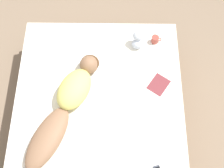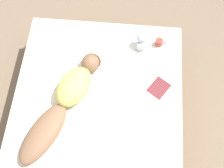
# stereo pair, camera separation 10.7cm
# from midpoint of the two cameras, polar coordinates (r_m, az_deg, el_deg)

# --- Properties ---
(ground_plane) EXTENTS (12.00, 12.00, 0.00)m
(ground_plane) POSITION_cam_midpoint_polar(r_m,az_deg,el_deg) (3.68, -2.94, -6.85)
(ground_plane) COLOR #7A6651
(bed) EXTENTS (1.76, 2.01, 0.58)m
(bed) POSITION_cam_midpoint_polar(r_m,az_deg,el_deg) (3.41, -3.16, -5.26)
(bed) COLOR brown
(bed) RESTS_ON ground_plane
(person) EXTENTS (0.75, 1.28, 0.22)m
(person) POSITION_cam_midpoint_polar(r_m,az_deg,el_deg) (3.07, -9.20, -3.42)
(person) COLOR brown
(person) RESTS_ON bed
(open_magazine) EXTENTS (0.61, 0.55, 0.01)m
(open_magazine) POSITION_cam_midpoint_polar(r_m,az_deg,el_deg) (3.26, 5.72, 0.96)
(open_magazine) COLOR silver
(open_magazine) RESTS_ON bed
(coffee_mug) EXTENTS (0.11, 0.08, 0.09)m
(coffee_mug) POSITION_cam_midpoint_polar(r_m,az_deg,el_deg) (3.47, 7.02, 8.06)
(coffee_mug) COLOR #993D33
(coffee_mug) RESTS_ON bed
(plush_toy) EXTENTS (0.13, 0.15, 0.19)m
(plush_toy) POSITION_cam_midpoint_polar(r_m,az_deg,el_deg) (3.39, 3.79, 7.94)
(plush_toy) COLOR #B2BCCC
(plush_toy) RESTS_ON bed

